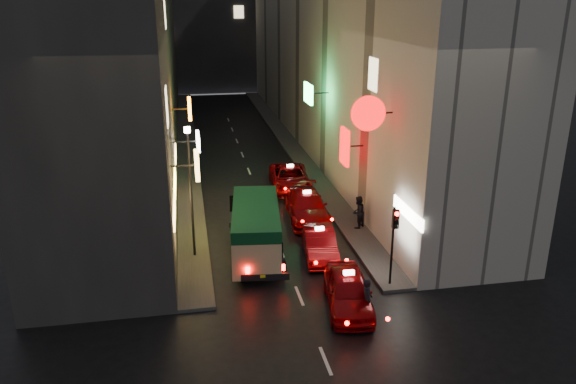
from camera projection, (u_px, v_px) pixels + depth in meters
building_left at (131, 36)px, 42.77m from camera, size 7.45×52.00×18.00m
building_right at (334, 33)px, 45.51m from camera, size 7.94×52.09×18.00m
building_far at (212, 3)px, 73.19m from camera, size 30.00×10.00×22.00m
sidewalk_left at (187, 147)px, 46.36m from camera, size 1.50×52.00×0.15m
sidewalk_right at (288, 142)px, 47.82m from camera, size 1.50×52.00×0.15m
minibus at (256, 226)px, 26.33m from camera, size 2.82×6.30×2.62m
taxi_near at (348, 288)px, 22.30m from camera, size 2.97×5.66×1.89m
taxi_second at (319, 241)px, 26.78m from camera, size 2.56×5.15×1.75m
taxi_third at (307, 204)px, 31.27m from camera, size 2.62×5.68×1.94m
taxi_far at (290, 176)px, 36.21m from camera, size 2.62×5.56×1.89m
pedestrian_crossing at (367, 297)px, 21.50m from camera, size 0.51×0.69×1.92m
pedestrian_sidewalk at (358, 210)px, 29.69m from camera, size 0.87×0.84×1.98m
traffic_light at (394, 230)px, 23.22m from camera, size 0.26×0.43×3.50m
lamp_post at (190, 184)px, 25.68m from camera, size 0.28×0.28×6.22m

